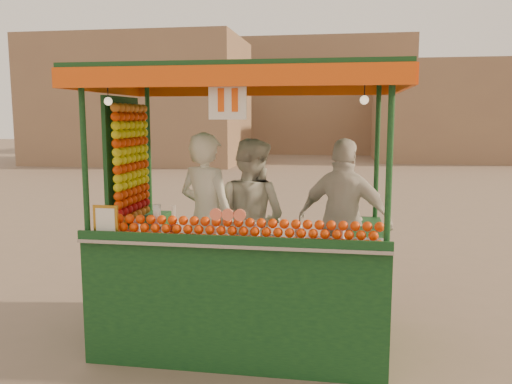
% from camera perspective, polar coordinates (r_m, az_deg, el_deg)
% --- Properties ---
extents(ground, '(90.00, 90.00, 0.00)m').
position_cam_1_polar(ground, '(5.68, -0.09, -15.10)').
color(ground, '#6D5C4E').
rests_on(ground, ground).
extents(building_left, '(10.00, 6.00, 6.00)m').
position_cam_1_polar(building_left, '(27.02, -12.28, 9.51)').
color(building_left, '#86684C').
rests_on(building_left, ground).
extents(building_right, '(9.00, 6.00, 5.00)m').
position_cam_1_polar(building_right, '(29.80, 21.40, 8.03)').
color(building_right, '#86684C').
rests_on(building_right, ground).
extents(building_center, '(14.00, 7.00, 7.00)m').
position_cam_1_polar(building_center, '(35.29, 4.70, 10.10)').
color(building_center, '#86684C').
rests_on(building_center, ground).
extents(juice_cart, '(2.96, 1.92, 2.69)m').
position_cam_1_polar(juice_cart, '(5.24, -2.10, -7.03)').
color(juice_cart, '#0D3219').
rests_on(juice_cart, ground).
extents(vendor_left, '(0.76, 0.65, 1.77)m').
position_cam_1_polar(vendor_left, '(5.51, -5.36, -2.81)').
color(vendor_left, white).
rests_on(vendor_left, ground).
extents(vendor_middle, '(1.02, 0.94, 1.71)m').
position_cam_1_polar(vendor_middle, '(5.62, -0.56, -2.91)').
color(vendor_middle, beige).
rests_on(vendor_middle, ground).
extents(vendor_right, '(1.08, 0.71, 1.71)m').
position_cam_1_polar(vendor_right, '(5.53, 9.49, -3.15)').
color(vendor_right, silver).
rests_on(vendor_right, ground).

